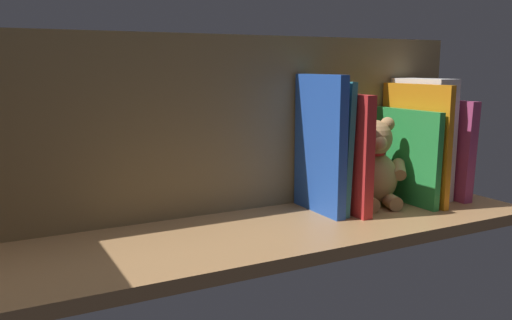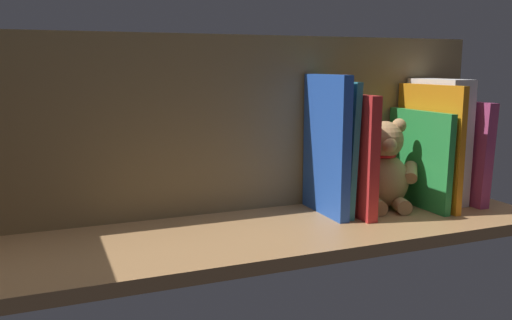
% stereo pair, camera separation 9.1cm
% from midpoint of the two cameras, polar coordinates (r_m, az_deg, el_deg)
% --- Properties ---
extents(ground_plane, '(1.10, 0.30, 0.02)m').
position_cam_midpoint_polar(ground_plane, '(0.95, 2.75, -7.95)').
color(ground_plane, '#A87A4C').
extents(shelf_back_panel, '(1.10, 0.02, 0.34)m').
position_cam_midpoint_polar(shelf_back_panel, '(1.03, -0.17, 3.75)').
color(shelf_back_panel, olive).
rests_on(shelf_back_panel, ground_plane).
extents(book_0, '(0.03, 0.17, 0.21)m').
position_cam_midpoint_polar(book_0, '(1.22, 22.77, 0.89)').
color(book_0, '#B23F72').
rests_on(book_0, ground_plane).
extents(dictionary_thick_white, '(0.06, 0.14, 0.26)m').
position_cam_midpoint_polar(dictionary_thick_white, '(1.19, 20.84, 1.92)').
color(dictionary_thick_white, white).
rests_on(dictionary_thick_white, ground_plane).
extents(book_1, '(0.01, 0.19, 0.25)m').
position_cam_midpoint_polar(book_1, '(1.15, 20.05, 1.43)').
color(book_1, orange).
rests_on(book_1, ground_plane).
extents(book_2, '(0.02, 0.19, 0.19)m').
position_cam_midpoint_polar(book_2, '(1.14, 19.11, 0.12)').
color(book_2, green).
rests_on(book_2, ground_plane).
extents(teddy_bear, '(0.14, 0.14, 0.18)m').
position_cam_midpoint_polar(teddy_bear, '(1.11, 15.74, -0.94)').
color(teddy_bear, tan).
rests_on(teddy_bear, ground_plane).
extents(book_3, '(0.02, 0.17, 0.23)m').
position_cam_midpoint_polar(book_3, '(1.05, 12.41, 0.62)').
color(book_3, red).
rests_on(book_3, ground_plane).
extents(book_4, '(0.02, 0.14, 0.25)m').
position_cam_midpoint_polar(book_4, '(1.05, 10.96, 1.28)').
color(book_4, teal).
rests_on(book_4, ground_plane).
extents(book_5, '(0.02, 0.15, 0.27)m').
position_cam_midpoint_polar(book_5, '(1.03, 9.99, 1.54)').
color(book_5, blue).
rests_on(book_5, ground_plane).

